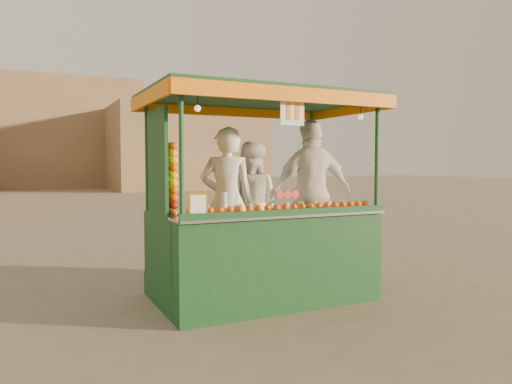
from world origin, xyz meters
name	(u,v)px	position (x,y,z in m)	size (l,w,h in m)	color
ground	(234,296)	(0.00, 0.00, 0.00)	(90.00, 90.00, 0.00)	#695E4B
building_right	(185,149)	(7.00, 24.00, 2.50)	(9.00, 6.00, 5.00)	#8F7051
building_center	(25,134)	(-2.00, 30.00, 3.50)	(14.00, 7.00, 7.00)	#8F7051
juice_cart	(258,234)	(0.18, -0.28, 0.76)	(2.58, 1.67, 2.34)	#0F391D
vendor_left	(227,201)	(-0.08, 0.03, 1.12)	(0.73, 0.62, 1.70)	silver
vendor_middle	(250,205)	(0.31, 0.22, 1.05)	(0.95, 0.94, 1.55)	white
vendor_right	(312,192)	(1.08, 0.03, 1.19)	(1.11, 0.54, 1.84)	white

